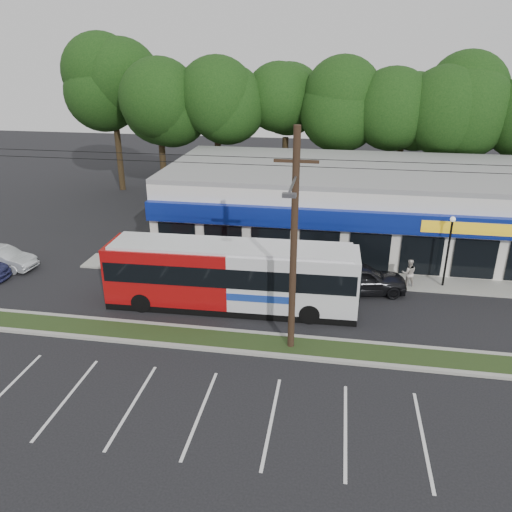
{
  "coord_description": "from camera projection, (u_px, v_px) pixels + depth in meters",
  "views": [
    {
      "loc": [
        4.67,
        -18.56,
        12.64
      ],
      "look_at": [
        0.72,
        5.0,
        2.77
      ],
      "focal_mm": 35.0,
      "sensor_mm": 36.0,
      "label": 1
    }
  ],
  "objects": [
    {
      "name": "sidewalk",
      "position": [
        337.0,
        277.0,
        29.88
      ],
      "size": [
        32.0,
        2.2,
        0.1
      ],
      "primitive_type": "cube",
      "color": "#9E9E93",
      "rests_on": "ground"
    },
    {
      "name": "tree_line",
      "position": [
        335.0,
        104.0,
        42.34
      ],
      "size": [
        46.76,
        6.76,
        11.83
      ],
      "color": "black",
      "rests_on": "ground"
    },
    {
      "name": "pedestrian_b",
      "position": [
        409.0,
        273.0,
        28.51
      ],
      "size": [
        0.86,
        0.69,
        1.69
      ],
      "primitive_type": "imported",
      "rotation": [
        0.0,
        0.0,
        3.21
      ],
      "color": "beige",
      "rests_on": "ground"
    },
    {
      "name": "grass_strip",
      "position": [
        227.0,
        341.0,
        23.35
      ],
      "size": [
        40.0,
        1.6,
        0.12
      ],
      "primitive_type": "cube",
      "color": "#273516",
      "rests_on": "ground"
    },
    {
      "name": "ground",
      "position": [
        222.0,
        353.0,
        22.46
      ],
      "size": [
        120.0,
        120.0,
        0.0
      ],
      "primitive_type": "plane",
      "color": "black",
      "rests_on": "ground"
    },
    {
      "name": "metrobus",
      "position": [
        231.0,
        274.0,
        25.93
      ],
      "size": [
        13.11,
        3.1,
        3.5
      ],
      "rotation": [
        0.0,
        0.0,
        0.03
      ],
      "color": "#9F0C0D",
      "rests_on": "ground"
    },
    {
      "name": "lamp_post",
      "position": [
        449.0,
        244.0,
        27.78
      ],
      "size": [
        0.3,
        0.3,
        4.25
      ],
      "color": "black",
      "rests_on": "ground"
    },
    {
      "name": "pedestrian_a",
      "position": [
        323.0,
        278.0,
        27.81
      ],
      "size": [
        0.76,
        0.71,
        1.74
      ],
      "primitive_type": "imported",
      "rotation": [
        0.0,
        0.0,
        3.75
      ],
      "color": "white",
      "rests_on": "ground"
    },
    {
      "name": "car_silver",
      "position": [
        3.0,
        258.0,
        30.96
      ],
      "size": [
        4.27,
        1.82,
        1.37
      ],
      "primitive_type": "imported",
      "rotation": [
        0.0,
        0.0,
        1.48
      ],
      "color": "#B6BBBE",
      "rests_on": "ground"
    },
    {
      "name": "car_dark",
      "position": [
        361.0,
        278.0,
        27.83
      ],
      "size": [
        5.29,
        2.89,
        1.71
      ],
      "primitive_type": "imported",
      "rotation": [
        0.0,
        0.0,
        1.75
      ],
      "color": "black",
      "rests_on": "ground"
    },
    {
      "name": "curb_north",
      "position": [
        231.0,
        331.0,
        24.12
      ],
      "size": [
        40.0,
        0.25,
        0.14
      ],
      "primitive_type": "cube",
      "color": "#9E9E93",
      "rests_on": "ground"
    },
    {
      "name": "strip_mall",
      "position": [
        348.0,
        204.0,
        35.11
      ],
      "size": [
        25.0,
        12.55,
        5.3
      ],
      "color": "silver",
      "rests_on": "ground"
    },
    {
      "name": "utility_pole",
      "position": [
        290.0,
        237.0,
        20.8
      ],
      "size": [
        50.0,
        2.77,
        10.0
      ],
      "color": "black",
      "rests_on": "ground"
    },
    {
      "name": "curb_south",
      "position": [
        223.0,
        350.0,
        22.57
      ],
      "size": [
        40.0,
        0.25,
        0.14
      ],
      "primitive_type": "cube",
      "color": "#9E9E93",
      "rests_on": "ground"
    }
  ]
}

